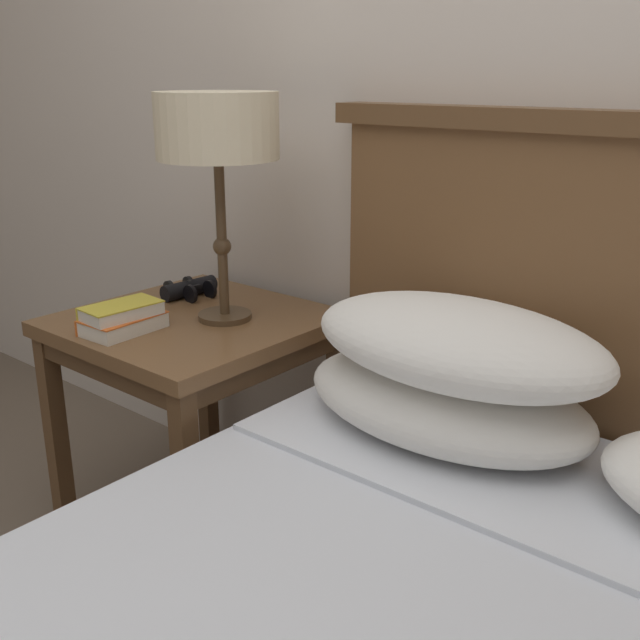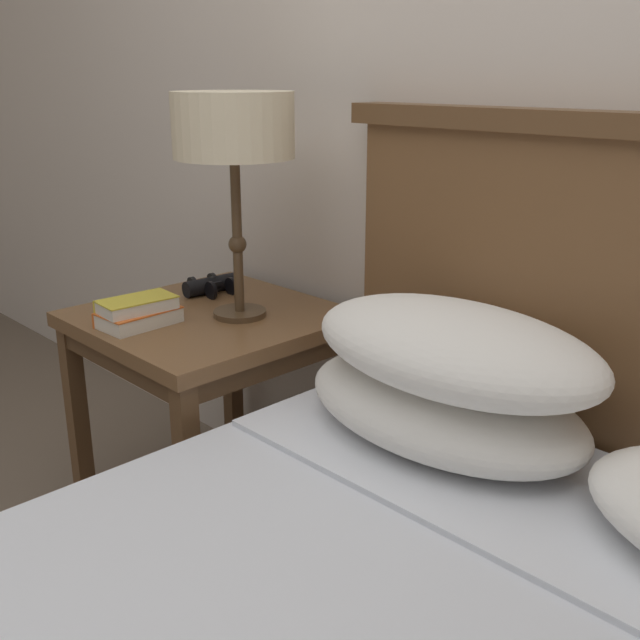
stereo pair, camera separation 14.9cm
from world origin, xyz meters
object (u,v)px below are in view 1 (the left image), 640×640
at_px(nightstand, 195,347).
at_px(binoculars_pair, 190,288).
at_px(table_lamp, 217,133).
at_px(book_stacked_on_top, 121,310).
at_px(book_on_nightstand, 123,323).

xyz_separation_m(nightstand, binoculars_pair, (-0.14, 0.11, 0.10)).
xyz_separation_m(table_lamp, book_stacked_on_top, (-0.11, -0.22, -0.39)).
relative_size(book_on_nightstand, binoculars_pair, 1.15).
xyz_separation_m(book_on_nightstand, binoculars_pair, (-0.10, 0.29, 0.00)).
bearing_deg(book_stacked_on_top, table_lamp, 63.15).
bearing_deg(book_on_nightstand, nightstand, 76.21).
bearing_deg(nightstand, book_on_nightstand, -103.79).
bearing_deg(book_on_nightstand, table_lamp, 62.13).
xyz_separation_m(nightstand, book_stacked_on_top, (-0.04, -0.18, 0.13)).
bearing_deg(binoculars_pair, book_on_nightstand, -70.99).
distance_m(book_stacked_on_top, binoculars_pair, 0.31).
distance_m(table_lamp, binoculars_pair, 0.48).
bearing_deg(book_stacked_on_top, binoculars_pair, 109.30).
distance_m(table_lamp, book_stacked_on_top, 0.46).
bearing_deg(book_on_nightstand, binoculars_pair, 109.01).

